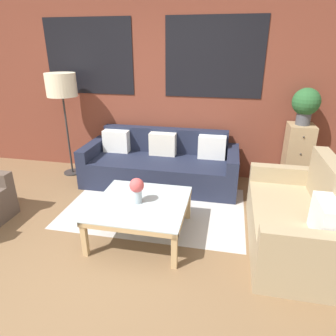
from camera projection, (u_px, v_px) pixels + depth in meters
name	position (u px, v px, depth m)	size (l,w,h in m)	color
ground_plane	(89.00, 263.00, 2.92)	(16.00, 16.00, 0.00)	brown
wall_back_brick	(150.00, 84.00, 4.59)	(8.40, 0.09, 2.80)	brown
rug	(155.00, 207.00, 3.92)	(2.27, 1.49, 0.00)	#BCB7B2
couch_dark	(161.00, 165.00, 4.53)	(2.27, 0.88, 0.78)	#1E2338
settee_vintage	(297.00, 221.00, 3.04)	(0.80, 1.54, 0.92)	tan
coffee_table	(141.00, 207.00, 3.22)	(0.98, 0.98, 0.41)	silver
floor_lamp	(62.00, 88.00, 4.45)	(0.45, 0.45, 1.59)	#2D2D2D
drawer_cabinet	(297.00, 157.00, 4.28)	(0.34, 0.40, 0.96)	tan
potted_plant	(306.00, 104.00, 3.99)	(0.36, 0.36, 0.49)	#47474C
flower_vase	(137.00, 189.00, 3.14)	(0.15, 0.15, 0.28)	#ADBCC6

